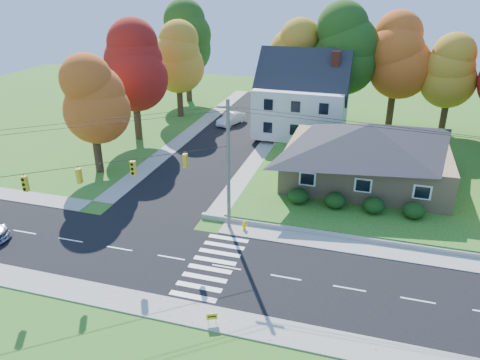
{
  "coord_description": "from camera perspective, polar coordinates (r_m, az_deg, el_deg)",
  "views": [
    {
      "loc": [
        8.25,
        -24.6,
        17.95
      ],
      "look_at": [
        -1.46,
        8.0,
        2.75
      ],
      "focal_mm": 35.0,
      "sensor_mm": 36.0,
      "label": 1
    }
  ],
  "objects": [
    {
      "name": "ground",
      "position": [
        31.55,
        -1.64,
        -10.61
      ],
      "size": [
        120.0,
        120.0,
        0.0
      ],
      "primitive_type": "plane",
      "color": "#3D7923"
    },
    {
      "name": "road_main",
      "position": [
        31.54,
        -1.64,
        -10.59
      ],
      "size": [
        90.0,
        8.0,
        0.02
      ],
      "primitive_type": "cube",
      "color": "black",
      "rests_on": "ground"
    },
    {
      "name": "road_cross",
      "position": [
        56.09,
        -1.16,
        5.43
      ],
      "size": [
        8.0,
        44.0,
        0.02
      ],
      "primitive_type": "cube",
      "color": "black",
      "rests_on": "ground"
    },
    {
      "name": "sidewalk_north",
      "position": [
        35.56,
        0.88,
        -6.16
      ],
      "size": [
        90.0,
        2.0,
        0.08
      ],
      "primitive_type": "cube",
      "color": "#9C9A90",
      "rests_on": "ground"
    },
    {
      "name": "sidewalk_south",
      "position": [
        27.8,
        -4.97,
        -16.13
      ],
      "size": [
        90.0,
        2.0,
        0.08
      ],
      "primitive_type": "cube",
      "color": "#9C9A90",
      "rests_on": "ground"
    },
    {
      "name": "lawn",
      "position": [
        49.14,
        20.95,
        1.3
      ],
      "size": [
        30.0,
        30.0,
        0.5
      ],
      "primitive_type": "cube",
      "color": "#3D7923",
      "rests_on": "ground"
    },
    {
      "name": "ranch_house",
      "position": [
        43.17,
        15.27,
        3.32
      ],
      "size": [
        14.6,
        10.6,
        5.4
      ],
      "color": "tan",
      "rests_on": "lawn"
    },
    {
      "name": "colonial_house",
      "position": [
        54.89,
        7.59,
        9.78
      ],
      "size": [
        10.4,
        8.4,
        9.6
      ],
      "color": "silver",
      "rests_on": "lawn"
    },
    {
      "name": "hedge_row",
      "position": [
        38.29,
        13.76,
        -2.71
      ],
      "size": [
        10.7,
        1.7,
        1.27
      ],
      "color": "#163A10",
      "rests_on": "lawn"
    },
    {
      "name": "traffic_infrastructure",
      "position": [
        30.13,
        -1.23,
        -1.07
      ],
      "size": [
        38.1,
        10.66,
        10.0
      ],
      "color": "#666059",
      "rests_on": "ground"
    },
    {
      "name": "tree_lot_0",
      "position": [
        60.26,
        6.8,
        14.71
      ],
      "size": [
        6.72,
        6.72,
        12.51
      ],
      "color": "#3F2A19",
      "rests_on": "lawn"
    },
    {
      "name": "tree_lot_1",
      "position": [
        58.35,
        12.7,
        15.31
      ],
      "size": [
        7.84,
        7.84,
        14.6
      ],
      "color": "#3F2A19",
      "rests_on": "lawn"
    },
    {
      "name": "tree_lot_2",
      "position": [
        59.31,
        18.67,
        14.16
      ],
      "size": [
        7.28,
        7.28,
        13.56
      ],
      "color": "#3F2A19",
      "rests_on": "lawn"
    },
    {
      "name": "tree_lot_3",
      "position": [
        59.02,
        24.42,
        11.95
      ],
      "size": [
        6.16,
        6.16,
        11.47
      ],
      "color": "#3F2A19",
      "rests_on": "lawn"
    },
    {
      "name": "tree_west_0",
      "position": [
        45.76,
        -17.73,
        9.31
      ],
      "size": [
        6.16,
        6.16,
        11.47
      ],
      "color": "#3F2A19",
      "rests_on": "ground"
    },
    {
      "name": "tree_west_1",
      "position": [
        54.32,
        -12.97,
        13.43
      ],
      "size": [
        7.28,
        7.28,
        13.56
      ],
      "color": "#3F2A19",
      "rests_on": "ground"
    },
    {
      "name": "tree_west_2",
      "position": [
        62.8,
        -7.6,
        14.59
      ],
      "size": [
        6.72,
        6.72,
        12.51
      ],
      "color": "#3F2A19",
      "rests_on": "ground"
    },
    {
      "name": "tree_west_3",
      "position": [
        70.66,
        -6.51,
        16.75
      ],
      "size": [
        7.84,
        7.84,
        14.6
      ],
      "color": "#3F2A19",
      "rests_on": "ground"
    },
    {
      "name": "white_car",
      "position": [
        60.17,
        -1.09,
        7.48
      ],
      "size": [
        2.88,
        4.78,
        1.49
      ],
      "primitive_type": "imported",
      "rotation": [
        0.0,
        0.0,
        -0.31
      ],
      "color": "silver",
      "rests_on": "road_cross"
    },
    {
      "name": "fire_hydrant",
      "position": [
        35.54,
        0.52,
        -5.61
      ],
      "size": [
        0.4,
        0.32,
        0.72
      ],
      "color": "#F9C700",
      "rests_on": "ground"
    },
    {
      "name": "yard_sign",
      "position": [
        26.88,
        -3.44,
        -16.3
      ],
      "size": [
        0.58,
        0.29,
        0.78
      ],
      "color": "black",
      "rests_on": "ground"
    }
  ]
}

